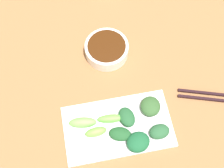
% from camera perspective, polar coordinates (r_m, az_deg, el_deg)
% --- Properties ---
extents(tabletop, '(2.10, 2.10, 0.02)m').
position_cam_1_polar(tabletop, '(0.95, 1.27, -0.41)').
color(tabletop, brown).
rests_on(tabletop, ground).
extents(sauce_bowl, '(0.14, 0.14, 0.05)m').
position_cam_1_polar(sauce_bowl, '(0.97, -1.01, 6.67)').
color(sauce_bowl, white).
rests_on(sauce_bowl, tabletop).
extents(serving_plate, '(0.18, 0.31, 0.01)m').
position_cam_1_polar(serving_plate, '(0.88, 1.12, -8.16)').
color(serving_plate, white).
rests_on(serving_plate, tabletop).
extents(broccoli_leafy_0, '(0.08, 0.08, 0.03)m').
position_cam_1_polar(broccoli_leafy_0, '(0.85, 5.02, -10.95)').
color(broccoli_leafy_0, '#18512D').
rests_on(broccoli_leafy_0, serving_plate).
extents(broccoli_leafy_1, '(0.05, 0.06, 0.03)m').
position_cam_1_polar(broccoli_leafy_1, '(0.87, 9.02, -8.94)').
color(broccoli_leafy_1, '#25522F').
rests_on(broccoli_leafy_1, serving_plate).
extents(broccoli_leafy_2, '(0.07, 0.06, 0.03)m').
position_cam_1_polar(broccoli_leafy_2, '(0.87, 2.90, -6.30)').
color(broccoli_leafy_2, '#204F2A').
rests_on(broccoli_leafy_2, serving_plate).
extents(broccoli_stalk_3, '(0.04, 0.08, 0.03)m').
position_cam_1_polar(broccoli_stalk_3, '(0.87, -5.59, -7.30)').
color(broccoli_stalk_3, '#70B550').
rests_on(broccoli_stalk_3, serving_plate).
extents(broccoli_leafy_4, '(0.08, 0.08, 0.03)m').
position_cam_1_polar(broccoli_leafy_4, '(0.89, 7.32, -4.24)').
color(broccoli_leafy_4, '#2E5228').
rests_on(broccoli_leafy_4, serving_plate).
extents(broccoli_leafy_5, '(0.06, 0.07, 0.02)m').
position_cam_1_polar(broccoli_leafy_5, '(0.86, 1.57, -9.50)').
color(broccoli_leafy_5, '#1D4B24').
rests_on(broccoli_leafy_5, serving_plate).
extents(broccoli_stalk_6, '(0.03, 0.06, 0.03)m').
position_cam_1_polar(broccoli_stalk_6, '(0.86, -3.08, -9.12)').
color(broccoli_stalk_6, '#6EB743').
rests_on(broccoli_stalk_6, serving_plate).
extents(broccoli_stalk_7, '(0.03, 0.08, 0.02)m').
position_cam_1_polar(broccoli_stalk_7, '(0.87, -0.17, -6.58)').
color(broccoli_stalk_7, '#63BA41').
rests_on(broccoli_stalk_7, serving_plate).
extents(chopsticks, '(0.10, 0.23, 0.01)m').
position_cam_1_polar(chopsticks, '(0.97, 19.14, -2.36)').
color(chopsticks, black).
rests_on(chopsticks, tabletop).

